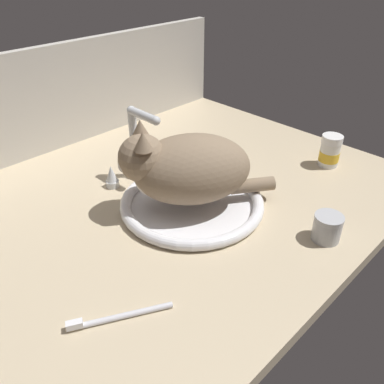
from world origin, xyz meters
TOP-DOWN VIEW (x-y plane):
  - countertop at (0.00, 0.00)cm, footprint 115.73×83.79cm
  - backsplash_wall at (0.00, 43.09)cm, footprint 115.73×2.40cm
  - sink_basin at (3.67, -6.07)cm, footprint 32.45×32.45cm
  - faucet at (3.67, 13.02)cm, footprint 18.22×11.81cm
  - cat at (2.10, -5.01)cm, footprint 32.06×28.64cm
  - pill_bottle at (43.24, -17.97)cm, footprint 5.36×5.36cm
  - metal_jar at (14.70, -33.31)cm, footprint 5.80×5.80cm
  - toothbrush at (-27.20, -20.08)cm, footprint 15.56×9.01cm

SIDE VIEW (x-z plane):
  - countertop at x=0.00cm, z-range 0.00..3.00cm
  - toothbrush at x=-27.20cm, z-range 2.77..4.47cm
  - sink_basin at x=3.67cm, z-range 2.85..5.37cm
  - metal_jar at x=14.70cm, z-range 3.02..8.68cm
  - pill_bottle at x=43.24cm, z-range 2.69..11.27cm
  - faucet at x=3.67cm, z-range 1.10..19.79cm
  - cat at x=2.10cm, z-range 4.26..22.47cm
  - backsplash_wall at x=0.00cm, z-range 0.00..31.28cm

